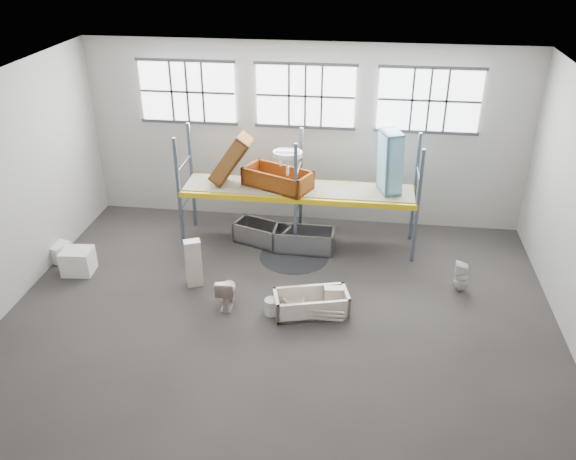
% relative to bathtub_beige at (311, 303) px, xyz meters
% --- Properties ---
extents(floor, '(12.00, 10.00, 0.10)m').
position_rel_bathtub_beige_xyz_m(floor, '(-0.67, -0.33, -0.29)').
color(floor, '#423C39').
rests_on(floor, ground).
extents(ceiling, '(12.00, 10.00, 0.10)m').
position_rel_bathtub_beige_xyz_m(ceiling, '(-0.67, -0.33, 4.81)').
color(ceiling, silver).
rests_on(ceiling, ground).
extents(wall_back, '(12.00, 0.10, 5.00)m').
position_rel_bathtub_beige_xyz_m(wall_back, '(-0.67, 4.72, 2.26)').
color(wall_back, '#ACA79F').
rests_on(wall_back, ground).
extents(wall_front, '(12.00, 0.10, 5.00)m').
position_rel_bathtub_beige_xyz_m(wall_front, '(-0.67, -5.38, 2.26)').
color(wall_front, '#A5A098').
rests_on(wall_front, ground).
extents(window_left, '(2.60, 0.04, 1.60)m').
position_rel_bathtub_beige_xyz_m(window_left, '(-3.87, 4.61, 3.36)').
color(window_left, white).
rests_on(window_left, wall_back).
extents(window_mid, '(2.60, 0.04, 1.60)m').
position_rel_bathtub_beige_xyz_m(window_mid, '(-0.67, 4.61, 3.36)').
color(window_mid, white).
rests_on(window_mid, wall_back).
extents(window_right, '(2.60, 0.04, 1.60)m').
position_rel_bathtub_beige_xyz_m(window_right, '(2.53, 4.61, 3.36)').
color(window_right, white).
rests_on(window_right, wall_back).
extents(rack_upright_la, '(0.08, 0.08, 3.00)m').
position_rel_bathtub_beige_xyz_m(rack_upright_la, '(-3.67, 2.57, 1.26)').
color(rack_upright_la, slate).
rests_on(rack_upright_la, floor).
extents(rack_upright_lb, '(0.08, 0.08, 3.00)m').
position_rel_bathtub_beige_xyz_m(rack_upright_lb, '(-3.67, 3.77, 1.26)').
color(rack_upright_lb, slate).
rests_on(rack_upright_lb, floor).
extents(rack_upright_ma, '(0.08, 0.08, 3.00)m').
position_rel_bathtub_beige_xyz_m(rack_upright_ma, '(-0.67, 2.57, 1.26)').
color(rack_upright_ma, slate).
rests_on(rack_upright_ma, floor).
extents(rack_upright_mb, '(0.08, 0.08, 3.00)m').
position_rel_bathtub_beige_xyz_m(rack_upright_mb, '(-0.67, 3.77, 1.26)').
color(rack_upright_mb, slate).
rests_on(rack_upright_mb, floor).
extents(rack_upright_ra, '(0.08, 0.08, 3.00)m').
position_rel_bathtub_beige_xyz_m(rack_upright_ra, '(2.33, 2.57, 1.26)').
color(rack_upright_ra, slate).
rests_on(rack_upright_ra, floor).
extents(rack_upright_rb, '(0.08, 0.08, 3.00)m').
position_rel_bathtub_beige_xyz_m(rack_upright_rb, '(2.33, 3.77, 1.26)').
color(rack_upright_rb, slate).
rests_on(rack_upright_rb, floor).
extents(rack_beam_front, '(6.00, 0.10, 0.14)m').
position_rel_bathtub_beige_xyz_m(rack_beam_front, '(-0.67, 2.57, 1.26)').
color(rack_beam_front, yellow).
rests_on(rack_beam_front, floor).
extents(rack_beam_back, '(6.00, 0.10, 0.14)m').
position_rel_bathtub_beige_xyz_m(rack_beam_back, '(-0.67, 3.77, 1.26)').
color(rack_beam_back, yellow).
rests_on(rack_beam_back, floor).
extents(shelf_deck, '(5.90, 1.10, 0.03)m').
position_rel_bathtub_beige_xyz_m(shelf_deck, '(-0.67, 3.17, 1.34)').
color(shelf_deck, gray).
rests_on(shelf_deck, floor).
extents(wet_patch, '(1.80, 1.80, 0.00)m').
position_rel_bathtub_beige_xyz_m(wet_patch, '(-0.67, 2.37, -0.24)').
color(wet_patch, black).
rests_on(wet_patch, floor).
extents(bathtub_beige, '(1.77, 1.17, 0.48)m').
position_rel_bathtub_beige_xyz_m(bathtub_beige, '(0.00, 0.00, 0.00)').
color(bathtub_beige, beige).
rests_on(bathtub_beige, floor).
extents(cistern_spare, '(0.47, 0.27, 0.42)m').
position_rel_bathtub_beige_xyz_m(cistern_spare, '(0.48, 0.29, 0.04)').
color(cistern_spare, '#C3B2A5').
rests_on(cistern_spare, bathtub_beige).
extents(sink_in_tub, '(0.63, 0.63, 0.17)m').
position_rel_bathtub_beige_xyz_m(sink_in_tub, '(-0.40, 0.13, -0.08)').
color(sink_in_tub, beige).
rests_on(sink_in_tub, bathtub_beige).
extents(toilet_beige, '(0.46, 0.76, 0.75)m').
position_rel_bathtub_beige_xyz_m(toilet_beige, '(-1.90, 0.02, 0.14)').
color(toilet_beige, '#C5AEA0').
rests_on(toilet_beige, floor).
extents(cistern_tall, '(0.45, 0.38, 1.18)m').
position_rel_bathtub_beige_xyz_m(cistern_tall, '(-2.85, 0.75, 0.35)').
color(cistern_tall, beige).
rests_on(cistern_tall, floor).
extents(toilet_white, '(0.38, 0.38, 0.74)m').
position_rel_bathtub_beige_xyz_m(toilet_white, '(3.37, 1.33, 0.13)').
color(toilet_white, white).
rests_on(toilet_white, floor).
extents(steel_tub_left, '(1.63, 1.17, 0.54)m').
position_rel_bathtub_beige_xyz_m(steel_tub_left, '(-1.60, 2.99, 0.03)').
color(steel_tub_left, '#A1A2A7').
rests_on(steel_tub_left, floor).
extents(steel_tub_right, '(1.58, 0.75, 0.58)m').
position_rel_bathtub_beige_xyz_m(steel_tub_right, '(-0.47, 2.77, 0.05)').
color(steel_tub_right, '#9EA0A6').
rests_on(steel_tub_right, floor).
extents(rust_tub_flat, '(1.93, 1.47, 0.49)m').
position_rel_bathtub_beige_xyz_m(rust_tub_flat, '(-1.21, 3.16, 1.58)').
color(rust_tub_flat, '#8A520C').
rests_on(rust_tub_flat, shelf_deck).
extents(rust_tub_tilted, '(1.18, 0.74, 1.39)m').
position_rel_bathtub_beige_xyz_m(rust_tub_tilted, '(-2.39, 3.15, 2.06)').
color(rust_tub_tilted, '#935823').
rests_on(rust_tub_tilted, shelf_deck).
extents(sink_on_shelf, '(0.76, 0.61, 0.64)m').
position_rel_bathtub_beige_xyz_m(sink_on_shelf, '(-0.91, 2.83, 1.86)').
color(sink_on_shelf, white).
rests_on(sink_on_shelf, rust_tub_flat).
extents(blue_tub_upright, '(0.70, 0.85, 1.58)m').
position_rel_bathtub_beige_xyz_m(blue_tub_upright, '(1.60, 3.23, 2.16)').
color(blue_tub_upright, '#77BAD0').
rests_on(blue_tub_upright, shelf_deck).
extents(bucket, '(0.38, 0.38, 0.36)m').
position_rel_bathtub_beige_xyz_m(bucket, '(-0.85, -0.18, -0.06)').
color(bucket, beige).
rests_on(bucket, floor).
extents(carton_near, '(0.77, 0.68, 0.62)m').
position_rel_bathtub_beige_xyz_m(carton_near, '(-5.83, 0.91, 0.07)').
color(carton_near, white).
rests_on(carton_near, floor).
extents(carton_far, '(0.66, 0.66, 0.44)m').
position_rel_bathtub_beige_xyz_m(carton_far, '(-6.65, 1.44, -0.02)').
color(carton_far, white).
rests_on(carton_far, floor).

